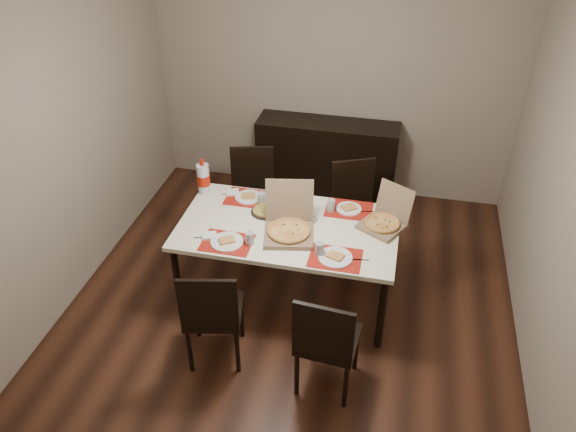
{
  "coord_description": "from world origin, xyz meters",
  "views": [
    {
      "loc": [
        0.76,
        -3.56,
        3.46
      ],
      "look_at": [
        -0.05,
        0.09,
        0.85
      ],
      "focal_mm": 35.0,
      "sensor_mm": 36.0,
      "label": 1
    }
  ],
  "objects_px": {
    "chair_far_right": "(355,205)",
    "dip_bowl": "(310,219)",
    "sideboard": "(327,161)",
    "chair_near_left": "(212,312)",
    "chair_far_left": "(253,190)",
    "dining_table": "(288,232)",
    "pizza_box_center": "(289,227)",
    "soda_bottle": "(204,179)",
    "chair_near_right": "(326,340)"
  },
  "relations": [
    {
      "from": "sideboard",
      "to": "dip_bowl",
      "type": "xyz_separation_m",
      "value": [
        0.11,
        -1.57,
        0.31
      ]
    },
    {
      "from": "chair_near_left",
      "to": "pizza_box_center",
      "type": "bearing_deg",
      "value": 61.88
    },
    {
      "from": "chair_near_right",
      "to": "soda_bottle",
      "type": "relative_size",
      "value": 2.74
    },
    {
      "from": "dining_table",
      "to": "dip_bowl",
      "type": "xyz_separation_m",
      "value": [
        0.16,
        0.12,
        0.08
      ]
    },
    {
      "from": "sideboard",
      "to": "dip_bowl",
      "type": "distance_m",
      "value": 1.6
    },
    {
      "from": "chair_near_right",
      "to": "pizza_box_center",
      "type": "bearing_deg",
      "value": 118.22
    },
    {
      "from": "pizza_box_center",
      "to": "chair_near_left",
      "type": "bearing_deg",
      "value": -118.12
    },
    {
      "from": "dining_table",
      "to": "soda_bottle",
      "type": "bearing_deg",
      "value": 158.35
    },
    {
      "from": "sideboard",
      "to": "chair_far_left",
      "type": "xyz_separation_m",
      "value": [
        -0.6,
        -0.86,
        0.06
      ]
    },
    {
      "from": "chair_near_left",
      "to": "soda_bottle",
      "type": "relative_size",
      "value": 2.74
    },
    {
      "from": "pizza_box_center",
      "to": "sideboard",
      "type": "bearing_deg",
      "value": 89.2
    },
    {
      "from": "sideboard",
      "to": "dip_bowl",
      "type": "height_order",
      "value": "sideboard"
    },
    {
      "from": "chair_far_left",
      "to": "chair_near_left",
      "type": "bearing_deg",
      "value": -84.53
    },
    {
      "from": "chair_near_right",
      "to": "chair_far_left",
      "type": "height_order",
      "value": "same"
    },
    {
      "from": "chair_near_right",
      "to": "chair_far_right",
      "type": "bearing_deg",
      "value": 90.54
    },
    {
      "from": "chair_far_right",
      "to": "chair_near_left",
      "type": "bearing_deg",
      "value": -117.15
    },
    {
      "from": "sideboard",
      "to": "dip_bowl",
      "type": "bearing_deg",
      "value": -85.96
    },
    {
      "from": "chair_far_right",
      "to": "dip_bowl",
      "type": "relative_size",
      "value": 8.24
    },
    {
      "from": "chair_near_left",
      "to": "pizza_box_center",
      "type": "relative_size",
      "value": 1.87
    },
    {
      "from": "dining_table",
      "to": "soda_bottle",
      "type": "distance_m",
      "value": 0.93
    },
    {
      "from": "chair_near_left",
      "to": "chair_far_left",
      "type": "xyz_separation_m",
      "value": [
        -0.16,
        1.69,
        0.0
      ]
    },
    {
      "from": "sideboard",
      "to": "chair_far_right",
      "type": "height_order",
      "value": "chair_far_right"
    },
    {
      "from": "dining_table",
      "to": "chair_far_right",
      "type": "distance_m",
      "value": 0.94
    },
    {
      "from": "pizza_box_center",
      "to": "soda_bottle",
      "type": "height_order",
      "value": "pizza_box_center"
    },
    {
      "from": "chair_far_right",
      "to": "soda_bottle",
      "type": "height_order",
      "value": "soda_bottle"
    },
    {
      "from": "dip_bowl",
      "to": "chair_near_left",
      "type": "bearing_deg",
      "value": -118.9
    },
    {
      "from": "chair_near_left",
      "to": "pizza_box_center",
      "type": "distance_m",
      "value": 0.92
    },
    {
      "from": "dining_table",
      "to": "dip_bowl",
      "type": "relative_size",
      "value": 15.94
    },
    {
      "from": "chair_far_right",
      "to": "soda_bottle",
      "type": "bearing_deg",
      "value": -160.67
    },
    {
      "from": "chair_far_right",
      "to": "soda_bottle",
      "type": "distance_m",
      "value": 1.44
    },
    {
      "from": "sideboard",
      "to": "soda_bottle",
      "type": "height_order",
      "value": "soda_bottle"
    },
    {
      "from": "dining_table",
      "to": "pizza_box_center",
      "type": "bearing_deg",
      "value": -73.27
    },
    {
      "from": "chair_far_left",
      "to": "dip_bowl",
      "type": "xyz_separation_m",
      "value": [
        0.71,
        -0.7,
        0.25
      ]
    },
    {
      "from": "soda_bottle",
      "to": "sideboard",
      "type": "bearing_deg",
      "value": 56.55
    },
    {
      "from": "sideboard",
      "to": "chair_far_left",
      "type": "distance_m",
      "value": 1.05
    },
    {
      "from": "sideboard",
      "to": "soda_bottle",
      "type": "xyz_separation_m",
      "value": [
        -0.9,
        -1.36,
        0.44
      ]
    },
    {
      "from": "soda_bottle",
      "to": "chair_far_left",
      "type": "bearing_deg",
      "value": 58.77
    },
    {
      "from": "chair_near_left",
      "to": "dip_bowl",
      "type": "distance_m",
      "value": 1.15
    },
    {
      "from": "sideboard",
      "to": "chair_far_right",
      "type": "distance_m",
      "value": 0.99
    },
    {
      "from": "chair_near_left",
      "to": "chair_far_left",
      "type": "distance_m",
      "value": 1.7
    },
    {
      "from": "chair_near_right",
      "to": "dip_bowl",
      "type": "height_order",
      "value": "chair_near_right"
    },
    {
      "from": "dining_table",
      "to": "dip_bowl",
      "type": "bearing_deg",
      "value": 36.92
    },
    {
      "from": "chair_near_right",
      "to": "chair_far_left",
      "type": "relative_size",
      "value": 1.0
    },
    {
      "from": "chair_far_left",
      "to": "chair_near_right",
      "type": "bearing_deg",
      "value": -59.95
    },
    {
      "from": "chair_far_right",
      "to": "sideboard",
      "type": "bearing_deg",
      "value": 114.88
    },
    {
      "from": "chair_far_right",
      "to": "dip_bowl",
      "type": "xyz_separation_m",
      "value": [
        -0.3,
        -0.67,
        0.25
      ]
    },
    {
      "from": "chair_near_left",
      "to": "dining_table",
      "type": "bearing_deg",
      "value": 66.24
    },
    {
      "from": "soda_bottle",
      "to": "chair_near_right",
      "type": "bearing_deg",
      "value": -44.01
    },
    {
      "from": "sideboard",
      "to": "chair_far_right",
      "type": "relative_size",
      "value": 1.61
    },
    {
      "from": "chair_far_left",
      "to": "chair_far_right",
      "type": "relative_size",
      "value": 1.0
    }
  ]
}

